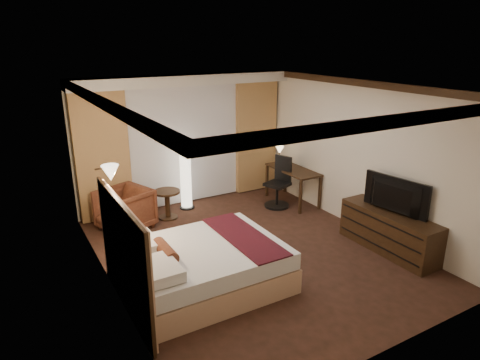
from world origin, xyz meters
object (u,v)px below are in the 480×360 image
bed (204,266)px  side_table (168,204)px  office_chair (277,182)px  television (392,194)px  desk (292,186)px  armchair (125,208)px  dresser (389,231)px  floor_lamp (186,175)px

bed → side_table: size_ratio=3.81×
bed → office_chair: 3.30m
office_chair → television: bearing=-99.6°
office_chair → television: (0.45, -2.53, 0.47)m
desk → office_chair: 0.46m
television → armchair: bearing=40.9°
desk → office_chair: office_chair is taller
bed → armchair: bearing=99.8°
desk → office_chair: (-0.43, -0.05, 0.16)m
dresser → television: 0.67m
floor_lamp → office_chair: floor_lamp is taller
television → floor_lamp: bearing=23.4°
bed → side_table: 2.60m
bed → office_chair: office_chair is taller
desk → dresser: size_ratio=0.75×
dresser → side_table: bearing=130.7°
armchair → desk: (3.49, -0.43, -0.05)m
television → dresser: bearing=-98.5°
desk → office_chair: size_ratio=1.22×
bed → television: 3.21m
television → office_chair: bearing=1.6°
desk → dresser: 2.58m
armchair → television: 4.66m
dresser → office_chair: bearing=100.8°
bed → office_chair: size_ratio=2.02×
armchair → bed: bearing=-10.3°
dresser → television: size_ratio=1.53×
desk → bed: bearing=-146.4°
office_chair → dresser: office_chair is taller
floor_lamp → desk: size_ratio=1.10×
bed → desk: size_ratio=1.65×
armchair → office_chair: (3.06, -0.48, 0.11)m
armchair → dresser: armchair is taller
bed → television: (3.08, -0.55, 0.69)m
desk → dresser: bearing=-88.9°
television → desk: bearing=-8.0°
side_table → floor_lamp: bearing=29.3°
bed → television: bearing=-10.0°
floor_lamp → side_table: bearing=-150.7°
bed → armchair: size_ratio=2.51×
armchair → television: television is taller
bed → desk: (3.06, 2.03, 0.06)m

